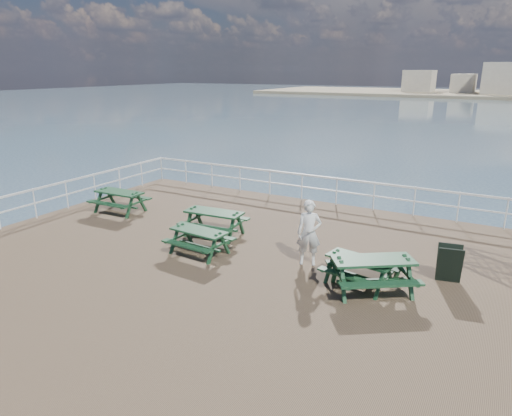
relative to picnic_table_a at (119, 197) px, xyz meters
The scene contains 9 objects.
ground 7.08m from the picnic_table_a, 16.65° to the right, with size 18.00×14.00×0.30m, color brown.
railing 6.71m from the picnic_table_a, ahead, with size 17.77×13.76×1.10m.
picnic_table_a is the anchor object (origin of this frame).
picnic_table_b 4.50m from the picnic_table_a, ahead, with size 1.97×1.64×0.91m.
picnic_table_c 10.13m from the picnic_table_a, ahead, with size 2.47×2.37×0.94m.
picnic_table_d 5.31m from the picnic_table_a, 20.33° to the right, with size 1.78×1.48×0.82m.
picnic_table_e 9.74m from the picnic_table_a, ahead, with size 1.84×1.59×0.79m.
sandwich_board 11.53m from the picnic_table_a, ahead, with size 0.66×0.54×0.97m.
person 8.09m from the picnic_table_a, ahead, with size 0.66×0.43×1.80m, color silver.
Camera 1 is at (5.66, -9.77, 5.14)m, focal length 32.00 mm.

